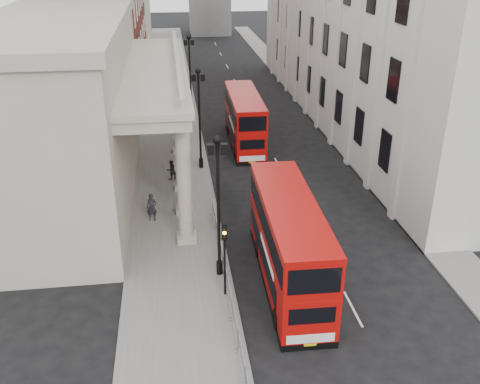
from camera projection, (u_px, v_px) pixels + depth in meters
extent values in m
plane|color=black|center=(239.00, 318.00, 27.16)|extent=(260.00, 260.00, 0.00)
cube|color=slate|center=(171.00, 131.00, 53.68)|extent=(6.00, 140.00, 0.12)
cube|color=slate|center=(330.00, 124.00, 55.64)|extent=(3.00, 140.00, 0.12)
cube|color=slate|center=(200.00, 130.00, 54.02)|extent=(0.20, 140.00, 0.14)
cube|color=#A19887|center=(67.00, 111.00, 39.49)|extent=(9.00, 28.00, 12.00)
cube|color=#60605E|center=(210.00, 13.00, 108.67)|extent=(8.00, 8.00, 8.00)
cylinder|color=black|center=(220.00, 267.00, 30.45)|extent=(0.36, 0.36, 0.80)
cylinder|color=black|center=(218.00, 211.00, 28.92)|extent=(0.18, 0.18, 8.00)
sphere|color=black|center=(217.00, 140.00, 27.17)|extent=(0.44, 0.44, 0.44)
cube|color=black|center=(224.00, 149.00, 27.42)|extent=(0.35, 0.35, 0.55)
cube|color=black|center=(210.00, 149.00, 27.34)|extent=(0.35, 0.35, 0.55)
cylinder|color=black|center=(201.00, 163.00, 44.80)|extent=(0.36, 0.36, 0.80)
cylinder|color=black|center=(200.00, 122.00, 43.26)|extent=(0.18, 0.18, 8.00)
sphere|color=black|center=(198.00, 71.00, 41.52)|extent=(0.44, 0.44, 0.44)
cube|color=black|center=(203.00, 77.00, 41.77)|extent=(0.35, 0.35, 0.55)
cube|color=black|center=(194.00, 78.00, 41.69)|extent=(0.35, 0.35, 0.55)
cylinder|color=black|center=(192.00, 109.00, 59.15)|extent=(0.36, 0.36, 0.80)
cylinder|color=black|center=(190.00, 77.00, 57.61)|extent=(0.18, 0.18, 8.00)
sphere|color=black|center=(189.00, 38.00, 55.87)|extent=(0.44, 0.44, 0.44)
cube|color=black|center=(192.00, 42.00, 56.12)|extent=(0.35, 0.35, 0.55)
cube|color=black|center=(186.00, 43.00, 56.04)|extent=(0.35, 0.35, 0.55)
cylinder|color=black|center=(225.00, 267.00, 28.11)|extent=(0.12, 0.12, 3.40)
cube|color=black|center=(224.00, 232.00, 27.20)|extent=(0.28, 0.22, 0.90)
sphere|color=black|center=(224.00, 228.00, 26.95)|extent=(0.18, 0.18, 0.18)
sphere|color=orange|center=(224.00, 233.00, 27.08)|extent=(0.18, 0.18, 0.18)
sphere|color=black|center=(225.00, 238.00, 27.21)|extent=(0.18, 0.18, 0.18)
cube|color=gray|center=(242.00, 359.00, 23.56)|extent=(0.50, 2.30, 1.10)
cube|color=gray|center=(235.00, 325.00, 25.66)|extent=(0.50, 2.30, 1.10)
cube|color=gray|center=(230.00, 296.00, 27.77)|extent=(0.50, 2.30, 1.10)
cube|color=gray|center=(225.00, 271.00, 29.88)|extent=(0.50, 2.30, 1.10)
cube|color=gray|center=(221.00, 249.00, 31.99)|extent=(0.50, 2.30, 1.10)
cube|color=gray|center=(217.00, 230.00, 34.09)|extent=(0.50, 2.30, 1.10)
cube|color=gray|center=(214.00, 213.00, 36.20)|extent=(0.50, 2.30, 1.10)
cube|color=#B40B08|center=(288.00, 259.00, 29.53)|extent=(2.99, 11.48, 2.17)
cube|color=#B40B08|center=(290.00, 223.00, 28.57)|extent=(2.99, 11.48, 1.90)
cube|color=#B40B08|center=(290.00, 205.00, 28.11)|extent=(3.03, 11.52, 0.27)
cube|color=black|center=(287.00, 278.00, 30.08)|extent=(3.01, 11.48, 0.38)
cube|color=black|center=(288.00, 254.00, 29.42)|extent=(3.00, 9.30, 1.09)
cube|color=black|center=(290.00, 221.00, 28.53)|extent=(3.04, 10.83, 1.20)
cube|color=white|center=(310.00, 338.00, 24.74)|extent=(2.28, 0.12, 0.49)
cube|color=yellow|center=(310.00, 345.00, 24.88)|extent=(0.60, 0.06, 0.14)
cylinder|color=black|center=(278.00, 319.00, 26.24)|extent=(0.37, 1.10, 1.09)
cylinder|color=black|center=(327.00, 316.00, 26.48)|extent=(0.37, 1.10, 1.09)
cylinder|color=black|center=(259.00, 249.00, 32.20)|extent=(0.37, 1.10, 1.09)
cylinder|color=black|center=(299.00, 247.00, 32.44)|extent=(0.37, 1.10, 1.09)
cube|color=#B60B08|center=(244.00, 130.00, 49.88)|extent=(2.80, 11.00, 2.09)
cube|color=#B60B08|center=(245.00, 107.00, 48.96)|extent=(2.80, 11.00, 1.83)
cube|color=#B60B08|center=(245.00, 96.00, 48.51)|extent=(2.84, 11.04, 0.26)
cube|color=black|center=(244.00, 142.00, 50.40)|extent=(2.82, 11.00, 0.37)
cube|color=black|center=(244.00, 127.00, 49.77)|extent=(2.82, 8.92, 1.04)
cube|color=black|center=(245.00, 106.00, 48.91)|extent=(2.85, 10.38, 1.15)
cube|color=white|center=(252.00, 158.00, 45.28)|extent=(2.19, 0.10, 0.47)
cube|color=yellow|center=(252.00, 162.00, 45.41)|extent=(0.57, 0.05, 0.14)
cylinder|color=black|center=(236.00, 154.00, 46.71)|extent=(0.35, 1.05, 1.04)
cylinder|color=black|center=(263.00, 153.00, 46.96)|extent=(0.35, 1.05, 1.04)
cylinder|color=black|center=(229.00, 130.00, 52.43)|extent=(0.35, 1.05, 1.04)
cylinder|color=black|center=(253.00, 130.00, 52.68)|extent=(0.35, 1.05, 1.04)
imported|color=black|center=(152.00, 207.00, 36.05)|extent=(0.74, 0.53, 1.93)
imported|color=black|center=(171.00, 170.00, 42.45)|extent=(0.96, 0.89, 1.57)
imported|color=black|center=(179.00, 176.00, 41.02)|extent=(0.91, 0.62, 1.81)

